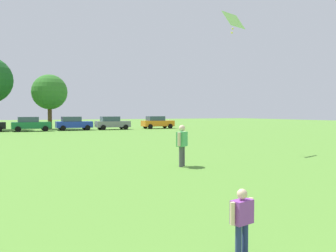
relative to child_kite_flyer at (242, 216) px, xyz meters
name	(u,v)px	position (x,y,z in m)	size (l,w,h in m)	color
ground_plane	(29,140)	(-1.49, 25.52, -0.62)	(160.00, 160.00, 0.00)	#568C33
child_kite_flyer	(242,216)	(0.00, 0.00, 0.00)	(0.49, 0.26, 1.04)	navy
adult_bystander	(182,142)	(3.27, 8.32, 0.38)	(0.62, 0.60, 1.69)	#4C4C51
kite	(233,21)	(8.10, 11.63, 6.55)	(1.49, 1.04, 1.17)	#8CD859
parked_car_green_1	(31,124)	(-0.53, 39.38, 0.24)	(4.30, 2.02, 1.68)	#196B38
parked_car_blue_2	(73,123)	(4.43, 39.74, 0.24)	(4.30, 2.02, 1.68)	#1E38AD
parked_car_gray_3	(112,123)	(9.23, 39.45, 0.24)	(4.30, 2.02, 1.68)	slate
parked_car_orange_4	(157,122)	(15.62, 39.67, 0.24)	(4.30, 2.02, 1.68)	orange
tree_far_right	(50,92)	(2.23, 44.74, 4.27)	(4.65, 4.65, 7.24)	brown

